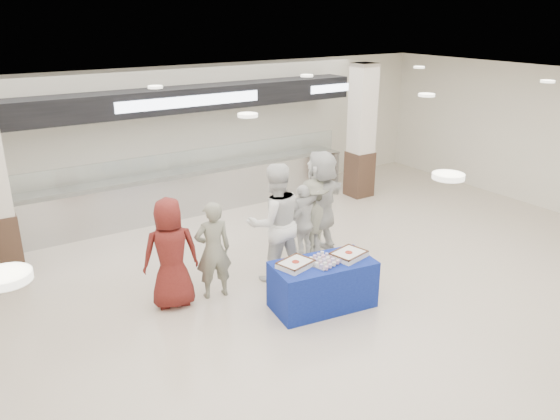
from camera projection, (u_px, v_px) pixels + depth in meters
ground at (338, 314)px, 8.26m from camera, size 14.00×14.00×0.00m
serving_line at (188, 162)px, 12.12m from camera, size 8.70×0.85×2.80m
column_right at (361, 134)px, 13.09m from camera, size 0.55×0.55×3.20m
display_table at (323, 284)px, 8.36m from camera, size 1.64×0.99×0.75m
sheet_cake_left at (296, 264)px, 8.08m from camera, size 0.58×0.50×0.10m
sheet_cake_right at (349, 254)px, 8.39m from camera, size 0.58×0.50×0.10m
cupcake_tray at (324, 261)px, 8.20m from camera, size 0.53×0.44×0.07m
civilian_maroon at (171, 253)px, 8.24m from camera, size 0.96×0.74×1.75m
soldier_a at (213, 250)px, 8.53m from camera, size 0.64×0.48×1.60m
chef_tall at (275, 223)px, 9.04m from camera, size 1.10×0.91×2.04m
chef_short at (303, 223)px, 9.80m from camera, size 0.92×0.59×1.45m
soldier_b at (313, 218)px, 10.00m from camera, size 0.98×0.58×1.49m
civilian_white at (320, 203)px, 10.05m from camera, size 1.93×1.20×1.99m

